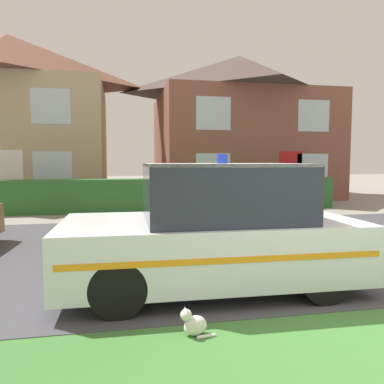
% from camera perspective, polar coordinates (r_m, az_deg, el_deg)
% --- Properties ---
extents(ground_plane, '(80.00, 80.00, 0.00)m').
position_cam_1_polar(ground_plane, '(4.13, 23.81, -19.95)').
color(ground_plane, gray).
extents(road_strip, '(28.00, 6.86, 0.01)m').
position_cam_1_polar(road_strip, '(7.63, 6.10, -8.09)').
color(road_strip, '#424247').
rests_on(road_strip, ground).
extents(lawn_verge, '(28.00, 1.81, 0.01)m').
position_cam_1_polar(lawn_verge, '(3.92, 26.38, -21.37)').
color(lawn_verge, '#3D7533').
rests_on(lawn_verge, ground).
extents(garden_hedge, '(12.80, 0.69, 1.10)m').
position_cam_1_polar(garden_hedge, '(12.75, -5.59, -0.45)').
color(garden_hedge, '#2D662D').
rests_on(garden_hedge, ground).
extents(police_car, '(3.90, 1.90, 1.78)m').
position_cam_1_polar(police_car, '(5.02, 3.37, -5.71)').
color(police_car, black).
rests_on(police_car, road_strip).
extents(cat, '(0.34, 0.19, 0.29)m').
position_cam_1_polar(cat, '(3.85, 0.24, -19.47)').
color(cat, silver).
rests_on(cat, ground).
extents(house_left, '(8.31, 6.16, 7.09)m').
position_cam_1_polar(house_left, '(18.30, -25.96, 10.30)').
color(house_left, tan).
rests_on(house_left, ground).
extents(house_right, '(8.19, 6.95, 6.78)m').
position_cam_1_polar(house_right, '(18.79, 7.22, 10.08)').
color(house_right, brown).
rests_on(house_right, ground).
extents(wheelie_bin, '(0.64, 0.61, 1.04)m').
position_cam_1_polar(wheelie_bin, '(12.92, 9.80, -0.53)').
color(wheelie_bin, '#23662D').
rests_on(wheelie_bin, ground).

